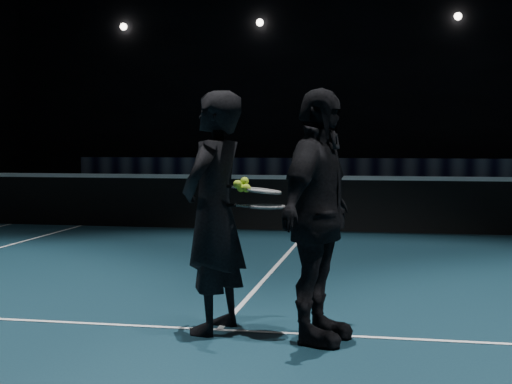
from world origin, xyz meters
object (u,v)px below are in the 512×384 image
at_px(player_b, 318,216).
at_px(racket_upper, 263,191).
at_px(racket_lower, 267,207).
at_px(tennis_balls, 244,186).
at_px(player_a, 214,212).

bearing_deg(player_b, racket_upper, 89.66).
bearing_deg(racket_lower, racket_upper, 141.34).
bearing_deg(racket_upper, tennis_balls, -170.43).
relative_size(racket_lower, tennis_balls, 5.67).
height_order(racket_lower, tennis_balls, tennis_balls).
bearing_deg(player_b, tennis_balls, 94.25).
distance_m(player_a, racket_lower, 0.45).
relative_size(player_a, racket_upper, 2.80).
height_order(player_a, racket_lower, player_a).
relative_size(player_b, racket_upper, 2.80).
relative_size(player_a, racket_lower, 2.80).
xyz_separation_m(player_a, racket_upper, (0.40, -0.03, 0.18)).
distance_m(player_b, tennis_balls, 0.63).
relative_size(racket_lower, racket_upper, 1.00).
relative_size(player_b, racket_lower, 2.80).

